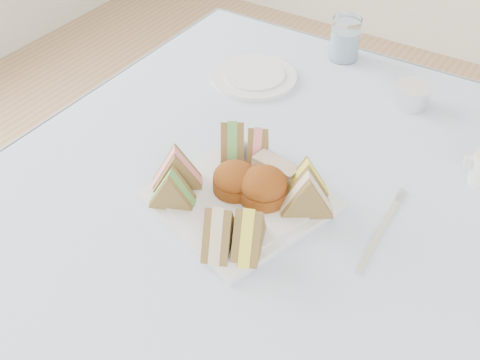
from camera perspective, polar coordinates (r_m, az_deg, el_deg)
The scene contains 18 objects.
table at distance 1.31m, azimuth 4.44°, elevation -13.25°, with size 0.90×0.90×0.74m, color brown.
tablecloth at distance 1.03m, azimuth 5.49°, elevation -0.92°, with size 1.02×1.02×0.01m, color silver.
serving_plate at distance 0.99m, azimuth -0.00°, elevation -1.93°, with size 0.25×0.25×0.01m, color silver.
sandwich_fl_a at distance 0.99m, azimuth -6.07°, elevation 1.18°, with size 0.09×0.04×0.08m, color brown, non-canonical shape.
sandwich_fl_b at distance 0.96m, azimuth -6.48°, elevation -0.71°, with size 0.08×0.04×0.07m, color brown, non-canonical shape.
sandwich_fr_a at distance 0.88m, azimuth 0.86°, elevation -4.58°, with size 0.09×0.04×0.08m, color brown, non-canonical shape.
sandwich_fr_b at distance 0.89m, azimuth -2.02°, elevation -4.43°, with size 0.08×0.04×0.08m, color brown, non-canonical shape.
sandwich_bl_a at distance 1.05m, azimuth -0.72°, elevation 3.88°, with size 0.09×0.04×0.08m, color brown, non-canonical shape.
sandwich_bl_b at distance 1.05m, azimuth 1.71°, elevation 3.52°, with size 0.07×0.03×0.07m, color brown, non-canonical shape.
sandwich_br_a at distance 0.94m, azimuth 6.37°, elevation -1.21°, with size 0.09×0.04×0.08m, color brown, non-canonical shape.
sandwich_br_b at distance 0.98m, azimuth 6.35°, elevation 0.29°, with size 0.07×0.03×0.07m, color brown, non-canonical shape.
scone_left at distance 0.98m, azimuth -0.47°, elevation 0.05°, with size 0.07×0.07×0.05m, color #6D320C.
scone_right at distance 0.97m, azimuth 2.23°, elevation -0.62°, with size 0.08×0.08×0.05m, color #6D320C.
pastry_slice at distance 1.01m, azimuth 3.44°, elevation 0.86°, with size 0.08×0.03×0.04m, color beige.
side_plate at distance 1.31m, azimuth 1.34°, elevation 9.73°, with size 0.18×0.18×0.01m, color silver.
water_glass at distance 1.39m, azimuth 9.96°, elevation 13.06°, with size 0.07×0.07×0.10m, color white.
tea_strainer at distance 1.26m, azimuth 16.05°, elevation 7.59°, with size 0.07×0.07×0.04m, color silver.
fork at distance 0.96m, azimuth 13.00°, elevation -5.16°, with size 0.01×0.18×0.00m, color silver.
Camera 1 is at (0.33, -0.70, 1.42)m, focal length 45.00 mm.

